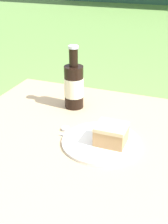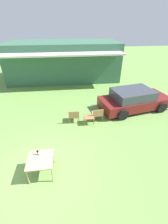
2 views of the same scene
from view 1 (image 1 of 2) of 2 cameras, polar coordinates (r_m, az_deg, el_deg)
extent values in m
cube|color=tan|center=(1.07, -1.95, -5.60)|extent=(0.87, 0.87, 0.04)
cylinder|color=tan|center=(1.71, -8.83, -6.15)|extent=(0.04, 0.04, 0.65)
cylinder|color=white|center=(1.02, 3.12, -5.60)|extent=(0.26, 0.26, 0.01)
cube|color=tan|center=(1.00, 4.93, -4.44)|extent=(0.10, 0.09, 0.05)
cube|color=#DBBC89|center=(0.98, 5.00, -2.84)|extent=(0.10, 0.09, 0.01)
cylinder|color=black|center=(1.24, -1.86, 4.58)|extent=(0.08, 0.08, 0.17)
cylinder|color=black|center=(1.20, -1.94, 9.94)|extent=(0.03, 0.03, 0.07)
cylinder|color=silver|center=(1.19, -1.97, 11.80)|extent=(0.04, 0.04, 0.01)
cylinder|color=beige|center=(1.24, -1.86, 4.58)|extent=(0.08, 0.08, 0.08)
cube|color=silver|center=(1.03, -0.23, -5.36)|extent=(0.18, 0.04, 0.01)
cylinder|color=silver|center=(1.10, -3.42, -3.09)|extent=(0.03, 0.03, 0.01)
camera|label=2|loc=(4.52, -175.15, 23.47)|focal=24.00mm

